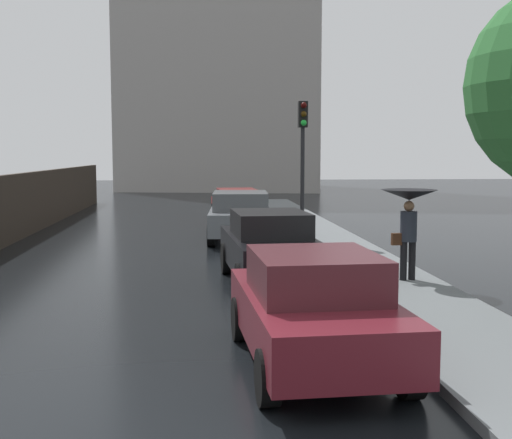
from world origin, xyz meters
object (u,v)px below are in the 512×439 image
Objects in this scene: car_grey_mid_road at (240,215)px; car_maroon_far_ahead at (314,308)px; car_black_near_kerb at (270,247)px; traffic_light at (303,144)px; car_red_behind_camera at (237,205)px; pedestrian_with_umbrella_near at (409,207)px.

car_grey_mid_road is 1.12× the size of car_maroon_far_ahead.
car_black_near_kerb is at bearing 86.88° from car_maroon_far_ahead.
car_grey_mid_road is 3.02m from traffic_light.
traffic_light is (1.57, -6.15, 2.24)m from car_red_behind_camera.
traffic_light reaches higher than car_black_near_kerb.
pedestrian_with_umbrella_near reaches higher than car_maroon_far_ahead.
car_grey_mid_road is (-0.18, 6.90, 0.00)m from car_black_near_kerb.
car_maroon_far_ahead is (-0.00, -5.23, -0.04)m from car_black_near_kerb.
car_red_behind_camera is at bearing 104.32° from traffic_light.
car_maroon_far_ahead reaches higher than car_red_behind_camera.
car_grey_mid_road is 7.99m from pedestrian_with_umbrella_near.
car_grey_mid_road is 5.01m from car_red_behind_camera.
car_black_near_kerb is 2.90m from pedestrian_with_umbrella_near.
car_grey_mid_road is at bearing -95.59° from car_red_behind_camera.
car_black_near_kerb reaches higher than car_red_behind_camera.
car_maroon_far_ahead is at bearing -93.54° from car_red_behind_camera.
car_maroon_far_ahead is 17.14m from car_red_behind_camera.
car_maroon_far_ahead is 0.86× the size of car_red_behind_camera.
traffic_light is at bearing 71.15° from car_black_near_kerb.
traffic_light is (1.57, 10.99, 2.21)m from car_maroon_far_ahead.
traffic_light reaches higher than car_red_behind_camera.
traffic_light is at bearing 78.76° from car_maroon_far_ahead.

